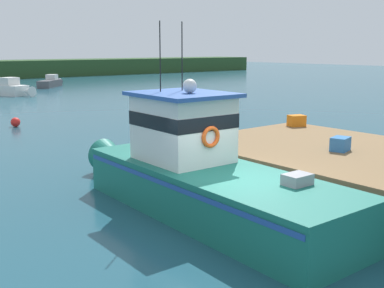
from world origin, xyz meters
name	(u,v)px	position (x,y,z in m)	size (l,w,h in m)	color
ground_plane	(227,227)	(0.00, 0.00, 0.00)	(200.00, 200.00, 0.00)	#1E4C5B
dock	(347,154)	(4.80, 0.00, 1.07)	(6.00, 9.00, 1.20)	#4C3D2D
main_fishing_boat	(198,172)	(0.22, 1.34, 1.01)	(2.79, 9.85, 4.80)	#196B5B
crate_single_far	(340,144)	(4.52, 0.07, 1.40)	(0.60, 0.44, 0.40)	#3370B2
crate_stack_near_edge	(297,121)	(7.10, 3.71, 1.41)	(0.60, 0.44, 0.42)	orange
moored_boat_far_left	(7,89)	(6.98, 35.87, 0.54)	(3.30, 6.24, 1.58)	white
moored_boat_outer_mooring	(51,83)	(13.86, 42.30, 0.45)	(4.28, 4.43, 1.31)	#4C4C51
mooring_buoy_channel_marker	(15,122)	(1.34, 17.79, 0.25)	(0.49, 0.49, 0.49)	red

